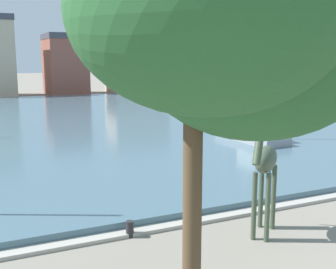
{
  "coord_description": "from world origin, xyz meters",
  "views": [
    {
      "loc": [
        -6.93,
        -4.89,
        5.39
      ],
      "look_at": [
        0.5,
        11.2,
        2.2
      ],
      "focal_mm": 45.98,
      "sensor_mm": 36.0,
      "label": 1
    }
  ],
  "objects": [
    {
      "name": "harbor_water",
      "position": [
        0.0,
        30.52,
        0.17
      ],
      "size": [
        88.17,
        46.65,
        0.34
      ],
      "primitive_type": "cube",
      "color": "#476675",
      "rests_on": "ground"
    },
    {
      "name": "quay_edge_coping",
      "position": [
        0.0,
        6.95,
        0.06
      ],
      "size": [
        88.17,
        0.5,
        0.12
      ],
      "primitive_type": "cube",
      "color": "#ADA89E",
      "rests_on": "ground"
    },
    {
      "name": "giraffe_statue",
      "position": [
        0.91,
        5.19,
        2.29
      ],
      "size": [
        2.15,
        2.0,
        4.49
      ],
      "color": "#3D4C38",
      "rests_on": "ground"
    },
    {
      "name": "sailboat_grey",
      "position": [
        8.64,
        16.97,
        0.67
      ],
      "size": [
        2.01,
        6.1,
        9.48
      ],
      "color": "#939399",
      "rests_on": "ground"
    },
    {
      "name": "sailboat_white",
      "position": [
        19.86,
        34.01,
        0.47
      ],
      "size": [
        3.65,
        9.29,
        6.03
      ],
      "color": "white",
      "rests_on": "ground"
    },
    {
      "name": "sailboat_teal",
      "position": [
        14.53,
        28.66,
        0.61
      ],
      "size": [
        2.6,
        9.44,
        9.81
      ],
      "color": "teal",
      "rests_on": "ground"
    },
    {
      "name": "shade_tree",
      "position": [
        -2.94,
        1.76,
        5.82
      ],
      "size": [
        5.96,
        6.12,
        7.63
      ],
      "color": "brown",
      "rests_on": "ground"
    },
    {
      "name": "mooring_bollard",
      "position": [
        -2.81,
        6.8,
        0.25
      ],
      "size": [
        0.24,
        0.24,
        0.5
      ],
      "primitive_type": "cylinder",
      "color": "#232326",
      "rests_on": "ground"
    },
    {
      "name": "townhouse_narrow_midrow",
      "position": [
        6.12,
        59.35,
        4.38
      ],
      "size": [
        5.52,
        7.96,
        8.73
      ],
      "color": "#8E5142",
      "rests_on": "ground"
    },
    {
      "name": "townhouse_tall_gabled",
      "position": [
        17.25,
        59.21,
        4.78
      ],
      "size": [
        8.94,
        5.98,
        9.52
      ],
      "color": "#C6B293",
      "rests_on": "ground"
    }
  ]
}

